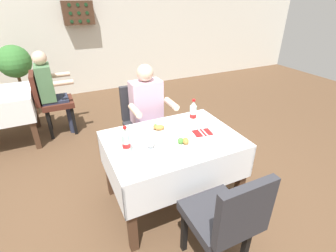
{
  "coord_description": "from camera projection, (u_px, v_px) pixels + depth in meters",
  "views": [
    {
      "loc": [
        -0.91,
        -1.72,
        1.93
      ],
      "look_at": [
        -0.02,
        0.14,
        0.83
      ],
      "focal_mm": 26.54,
      "sensor_mm": 36.0,
      "label": 1
    }
  ],
  "objects": [
    {
      "name": "plate_far_diner",
      "position": [
        157.0,
        128.0,
        2.43
      ],
      "size": [
        0.25,
        0.25,
        0.06
      ],
      "color": "white",
      "rests_on": "main_dining_table"
    },
    {
      "name": "back_wall",
      "position": [
        89.0,
        17.0,
        4.97
      ],
      "size": [
        11.0,
        0.12,
        3.06
      ],
      "primitive_type": "cube",
      "color": "silver",
      "rests_on": "ground"
    },
    {
      "name": "wall_bottle_rack",
      "position": [
        78.0,
        13.0,
        4.71
      ],
      "size": [
        0.56,
        0.21,
        0.42
      ],
      "color": "#472D1E"
    },
    {
      "name": "chair_near_camera_side",
      "position": [
        225.0,
        218.0,
        1.73
      ],
      "size": [
        0.44,
        0.5,
        0.97
      ],
      "color": "#2D2D33",
      "rests_on": "ground"
    },
    {
      "name": "napkin_cutlery_set",
      "position": [
        202.0,
        132.0,
        2.38
      ],
      "size": [
        0.19,
        0.2,
        0.01
      ],
      "color": "maroon",
      "rests_on": "main_dining_table"
    },
    {
      "name": "background_chair_right",
      "position": [
        50.0,
        100.0,
        3.66
      ],
      "size": [
        0.5,
        0.44,
        0.97
      ],
      "color": "#4C2319",
      "rests_on": "ground"
    },
    {
      "name": "plate_near_camera",
      "position": [
        183.0,
        143.0,
        2.19
      ],
      "size": [
        0.23,
        0.23,
        0.07
      ],
      "color": "white",
      "rests_on": "main_dining_table"
    },
    {
      "name": "background_patron",
      "position": [
        51.0,
        89.0,
        3.6
      ],
      "size": [
        0.46,
        0.5,
        1.26
      ],
      "color": "#282D42",
      "rests_on": "ground"
    },
    {
      "name": "potted_plant_corner",
      "position": [
        17.0,
        71.0,
        4.11
      ],
      "size": [
        0.52,
        0.52,
        1.22
      ],
      "color": "brown",
      "rests_on": "ground"
    },
    {
      "name": "ground_plane",
      "position": [
        175.0,
        200.0,
        2.63
      ],
      "size": [
        11.0,
        11.0,
        0.0
      ],
      "primitive_type": "plane",
      "color": "brown"
    },
    {
      "name": "seated_diner_far",
      "position": [
        148.0,
        112.0,
        2.9
      ],
      "size": [
        0.5,
        0.46,
        1.26
      ],
      "color": "#282D42",
      "rests_on": "ground"
    },
    {
      "name": "chair_far_diner_seat",
      "position": [
        143.0,
        121.0,
        3.05
      ],
      "size": [
        0.44,
        0.5,
        0.97
      ],
      "color": "#2D2D33",
      "rests_on": "ground"
    },
    {
      "name": "cola_bottle_primary",
      "position": [
        193.0,
        113.0,
        2.52
      ],
      "size": [
        0.07,
        0.07,
        0.26
      ],
      "color": "silver",
      "rests_on": "main_dining_table"
    },
    {
      "name": "beer_glass_left",
      "position": [
        150.0,
        137.0,
        2.09
      ],
      "size": [
        0.07,
        0.07,
        0.23
      ],
      "color": "white",
      "rests_on": "main_dining_table"
    },
    {
      "name": "main_dining_table",
      "position": [
        173.0,
        153.0,
        2.37
      ],
      "size": [
        1.22,
        0.87,
        0.75
      ],
      "color": "white",
      "rests_on": "ground"
    },
    {
      "name": "cola_bottle_secondary",
      "position": [
        126.0,
        142.0,
        2.03
      ],
      "size": [
        0.07,
        0.07,
        0.25
      ],
      "color": "silver",
      "rests_on": "main_dining_table"
    }
  ]
}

